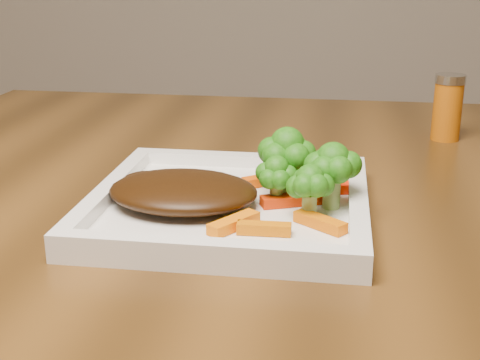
# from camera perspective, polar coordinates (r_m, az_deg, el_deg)

# --- Properties ---
(plate) EXTENTS (0.27, 0.27, 0.01)m
(plate) POSITION_cam_1_polar(r_m,az_deg,el_deg) (0.67, -0.85, -2.47)
(plate) COLOR white
(plate) RESTS_ON dining_table
(steak) EXTENTS (0.15, 0.12, 0.03)m
(steak) POSITION_cam_1_polar(r_m,az_deg,el_deg) (0.66, -4.89, -0.96)
(steak) COLOR #331B07
(steak) RESTS_ON plate
(broccoli_0) EXTENTS (0.08, 0.08, 0.07)m
(broccoli_0) POSITION_cam_1_polar(r_m,az_deg,el_deg) (0.69, 4.02, 1.63)
(broccoli_0) COLOR #0F5F12
(broccoli_0) RESTS_ON plate
(broccoli_1) EXTENTS (0.08, 0.08, 0.06)m
(broccoli_1) POSITION_cam_1_polar(r_m,az_deg,el_deg) (0.65, 7.88, 0.33)
(broccoli_1) COLOR #256711
(broccoli_1) RESTS_ON plate
(broccoli_2) EXTENTS (0.06, 0.06, 0.06)m
(broccoli_2) POSITION_cam_1_polar(r_m,az_deg,el_deg) (0.62, 5.99, -0.77)
(broccoli_2) COLOR #1E5F0F
(broccoli_2) RESTS_ON plate
(broccoli_3) EXTENTS (0.06, 0.06, 0.06)m
(broccoli_3) POSITION_cam_1_polar(r_m,az_deg,el_deg) (0.66, 3.12, 0.50)
(broccoli_3) COLOR #157513
(broccoli_3) RESTS_ON plate
(carrot_0) EXTENTS (0.05, 0.01, 0.01)m
(carrot_0) POSITION_cam_1_polar(r_m,az_deg,el_deg) (0.59, 2.06, -4.16)
(carrot_0) COLOR #D06603
(carrot_0) RESTS_ON plate
(carrot_1) EXTENTS (0.05, 0.04, 0.01)m
(carrot_1) POSITION_cam_1_polar(r_m,az_deg,el_deg) (0.61, 6.85, -3.59)
(carrot_1) COLOR #D86303
(carrot_1) RESTS_ON plate
(carrot_2) EXTENTS (0.04, 0.05, 0.01)m
(carrot_2) POSITION_cam_1_polar(r_m,az_deg,el_deg) (0.60, -0.53, -3.70)
(carrot_2) COLOR orange
(carrot_2) RESTS_ON plate
(carrot_3) EXTENTS (0.06, 0.03, 0.01)m
(carrot_3) POSITION_cam_1_polar(r_m,az_deg,el_deg) (0.70, 7.98, -0.68)
(carrot_3) COLOR #FA2504
(carrot_3) RESTS_ON plate
(carrot_4) EXTENTS (0.05, 0.04, 0.01)m
(carrot_4) POSITION_cam_1_polar(r_m,az_deg,el_deg) (0.72, 2.21, 0.02)
(carrot_4) COLOR #DB4A03
(carrot_4) RESTS_ON plate
(carrot_6) EXTENTS (0.06, 0.04, 0.01)m
(carrot_6) POSITION_cam_1_polar(r_m,az_deg,el_deg) (0.66, 4.45, -1.69)
(carrot_6) COLOR red
(carrot_6) RESTS_ON plate
(spice_shaker) EXTENTS (0.04, 0.04, 0.09)m
(spice_shaker) POSITION_cam_1_polar(r_m,az_deg,el_deg) (0.98, 17.29, 5.93)
(spice_shaker) COLOR #B35809
(spice_shaker) RESTS_ON dining_table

